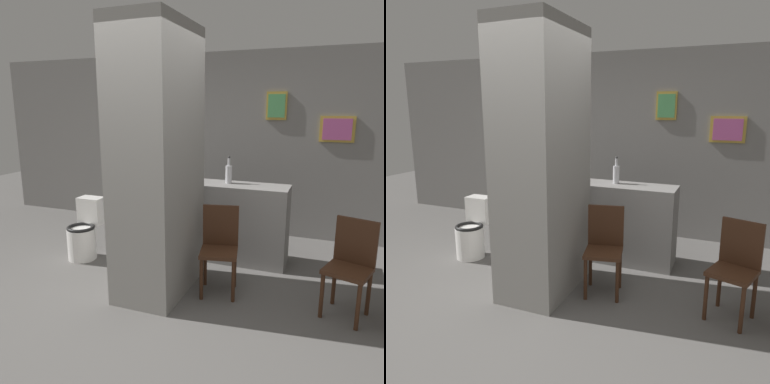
# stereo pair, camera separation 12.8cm
# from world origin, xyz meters

# --- Properties ---
(ground_plane) EXTENTS (14.00, 14.00, 0.00)m
(ground_plane) POSITION_xyz_m (0.00, 0.00, 0.00)
(ground_plane) COLOR #5B5956
(wall_back) EXTENTS (8.00, 0.09, 2.60)m
(wall_back) POSITION_xyz_m (0.00, 2.63, 1.30)
(wall_back) COLOR gray
(wall_back) RESTS_ON ground_plane
(pillar_center) EXTENTS (0.63, 1.01, 2.60)m
(pillar_center) POSITION_xyz_m (-0.10, 0.50, 1.30)
(pillar_center) COLOR gray
(pillar_center) RESTS_ON ground_plane
(counter_shelf) EXTENTS (1.49, 0.44, 0.94)m
(counter_shelf) POSITION_xyz_m (0.31, 1.49, 0.47)
(counter_shelf) COLOR gray
(counter_shelf) RESTS_ON ground_plane
(toilet) EXTENTS (0.34, 0.50, 0.73)m
(toilet) POSITION_xyz_m (-1.33, 0.91, 0.31)
(toilet) COLOR white
(toilet) RESTS_ON ground_plane
(chair_near_pillar) EXTENTS (0.43, 0.43, 0.87)m
(chair_near_pillar) POSITION_xyz_m (0.49, 0.67, 0.48)
(chair_near_pillar) COLOR #422616
(chair_near_pillar) RESTS_ON ground_plane
(chair_by_doorway) EXTENTS (0.46, 0.46, 0.87)m
(chair_by_doorway) POSITION_xyz_m (1.70, 0.66, 0.48)
(chair_by_doorway) COLOR #422616
(chair_by_doorway) RESTS_ON ground_plane
(bicycle) EXTENTS (1.67, 0.42, 0.75)m
(bicycle) POSITION_xyz_m (-0.56, 1.71, 0.36)
(bicycle) COLOR black
(bicycle) RESTS_ON ground_plane
(bottle_tall) EXTENTS (0.08, 0.08, 0.33)m
(bottle_tall) POSITION_xyz_m (0.33, 1.53, 1.06)
(bottle_tall) COLOR silver
(bottle_tall) RESTS_ON counter_shelf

